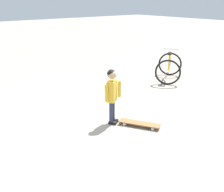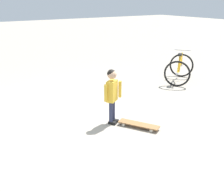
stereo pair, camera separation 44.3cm
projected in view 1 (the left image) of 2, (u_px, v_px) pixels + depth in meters
ground_plane at (99, 117)px, 5.54m from camera, size 50.00×50.00×0.00m
child_person at (112, 91)px, 5.05m from camera, size 0.41×0.27×1.06m
skateboard at (139, 123)px, 5.10m from camera, size 0.55×0.77×0.07m
bicycle_near at (169, 67)px, 7.90m from camera, size 1.28×1.21×0.85m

